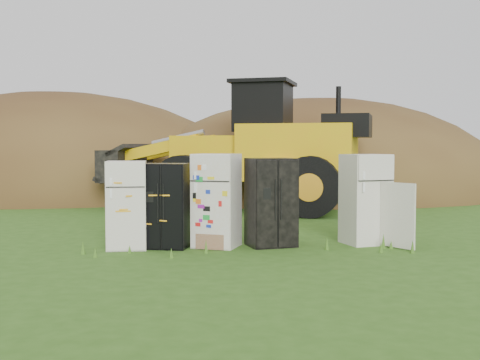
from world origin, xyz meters
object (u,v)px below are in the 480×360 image
object	(u,v)px
fridge_sticker	(216,200)
fridge_dark_mid	(271,202)
wheel_loader	(232,146)
fridge_black_side	(166,206)
fridge_open_door	(365,199)
fridge_leftmost	(127,205)

from	to	relation	value
fridge_sticker	fridge_dark_mid	distance (m)	1.08
wheel_loader	fridge_black_side	bearing A→B (deg)	-84.90
fridge_sticker	fridge_open_door	xyz separation A→B (m)	(3.03, 0.02, -0.01)
fridge_black_side	fridge_sticker	world-z (taller)	fridge_sticker
fridge_sticker	fridge_leftmost	bearing A→B (deg)	-156.17
fridge_black_side	fridge_dark_mid	xyz separation A→B (m)	(2.06, -0.06, 0.05)
fridge_dark_mid	fridge_open_door	xyz separation A→B (m)	(1.95, 0.06, 0.04)
fridge_open_door	fridge_dark_mid	bearing A→B (deg)	169.32
fridge_leftmost	fridge_open_door	distance (m)	4.77
fridge_black_side	fridge_open_door	distance (m)	4.02
fridge_sticker	fridge_open_door	size ratio (longest dim) A/B	1.01
fridge_leftmost	fridge_sticker	bearing A→B (deg)	-0.37
fridge_leftmost	fridge_open_door	size ratio (longest dim) A/B	0.93
fridge_black_side	fridge_sticker	bearing A→B (deg)	14.88
wheel_loader	fridge_sticker	bearing A→B (deg)	-76.74
fridge_leftmost	fridge_open_door	xyz separation A→B (m)	(4.77, 0.03, 0.06)
fridge_dark_mid	fridge_leftmost	bearing A→B (deg)	168.66
fridge_black_side	fridge_dark_mid	world-z (taller)	fridge_dark_mid
fridge_leftmost	wheel_loader	world-z (taller)	wheel_loader
fridge_leftmost	fridge_open_door	bearing A→B (deg)	-0.36
fridge_dark_mid	fridge_open_door	distance (m)	1.95
fridge_sticker	wheel_loader	size ratio (longest dim) A/B	0.23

